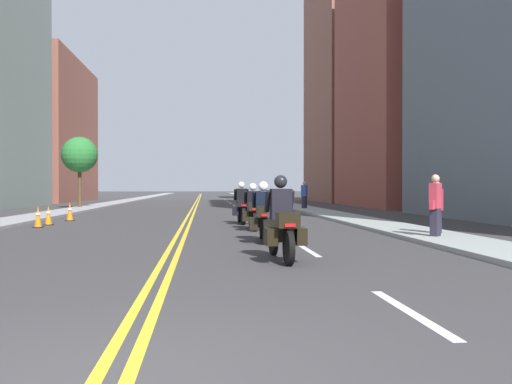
% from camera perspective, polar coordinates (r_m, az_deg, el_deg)
% --- Properties ---
extents(ground_plane, '(264.00, 264.00, 0.00)m').
position_cam_1_polar(ground_plane, '(51.90, -6.35, -1.07)').
color(ground_plane, '#373537').
extents(sidewalk_left, '(2.01, 144.00, 0.12)m').
position_cam_1_polar(sidewalk_left, '(52.47, -14.11, -1.00)').
color(sidewalk_left, gray).
rests_on(sidewalk_left, ground).
extents(sidewalk_right, '(2.01, 144.00, 0.12)m').
position_cam_1_polar(sidewalk_right, '(52.29, 1.43, -0.99)').
color(sidewalk_right, '#949C96').
rests_on(sidewalk_right, ground).
extents(centreline_yellow_inner, '(0.12, 132.00, 0.01)m').
position_cam_1_polar(centreline_yellow_inner, '(51.90, -6.48, -1.06)').
color(centreline_yellow_inner, yellow).
rests_on(centreline_yellow_inner, ground).
extents(centreline_yellow_outer, '(0.12, 132.00, 0.01)m').
position_cam_1_polar(centreline_yellow_outer, '(51.90, -6.22, -1.06)').
color(centreline_yellow_outer, yellow).
rests_on(centreline_yellow_outer, ground).
extents(lane_dashes_white, '(0.14, 56.40, 0.01)m').
position_cam_1_polar(lane_dashes_white, '(32.99, -1.50, -1.97)').
color(lane_dashes_white, silver).
rests_on(lane_dashes_white, ground).
extents(building_right_1, '(6.58, 12.98, 18.03)m').
position_cam_1_polar(building_right_1, '(41.39, 15.13, 11.05)').
color(building_right_1, brown).
rests_on(building_right_1, ground).
extents(building_left_2, '(9.84, 17.07, 14.24)m').
position_cam_1_polar(building_left_2, '(58.64, -22.94, 6.04)').
color(building_left_2, brown).
rests_on(building_left_2, ground).
extents(building_right_2, '(7.73, 13.11, 26.91)m').
position_cam_1_polar(building_right_2, '(55.54, 10.44, 13.01)').
color(building_right_2, brown).
rests_on(building_right_2, ground).
extents(motorcycle_0, '(0.78, 2.20, 1.68)m').
position_cam_1_polar(motorcycle_0, '(10.37, 2.77, -3.64)').
color(motorcycle_0, black).
rests_on(motorcycle_0, ground).
extents(motorcycle_1, '(0.78, 2.11, 1.59)m').
position_cam_1_polar(motorcycle_1, '(13.92, 0.82, -2.66)').
color(motorcycle_1, black).
rests_on(motorcycle_1, ground).
extents(motorcycle_2, '(0.76, 2.16, 1.57)m').
position_cam_1_polar(motorcycle_2, '(17.86, -0.31, -2.05)').
color(motorcycle_2, black).
rests_on(motorcycle_2, ground).
extents(motorcycle_3, '(0.77, 2.11, 1.65)m').
position_cam_1_polar(motorcycle_3, '(20.80, -1.54, -1.62)').
color(motorcycle_3, black).
rests_on(motorcycle_3, ground).
extents(traffic_cone_0, '(0.35, 0.35, 0.79)m').
position_cam_1_polar(traffic_cone_0, '(24.02, -19.35, -2.00)').
color(traffic_cone_0, black).
rests_on(traffic_cone_0, ground).
extents(traffic_cone_1, '(0.32, 0.32, 0.77)m').
position_cam_1_polar(traffic_cone_1, '(20.38, -22.35, -2.48)').
color(traffic_cone_1, black).
rests_on(traffic_cone_1, ground).
extents(traffic_cone_2, '(0.32, 0.32, 0.76)m').
position_cam_1_polar(traffic_cone_2, '(21.58, -21.39, -2.33)').
color(traffic_cone_2, black).
rests_on(traffic_cone_2, ground).
extents(pedestrian_0, '(0.40, 0.42, 1.80)m').
position_cam_1_polar(pedestrian_0, '(33.38, 5.21, -0.35)').
color(pedestrian_0, '#28263A').
rests_on(pedestrian_0, ground).
extents(pedestrian_1, '(0.42, 0.38, 1.61)m').
position_cam_1_polar(pedestrian_1, '(16.10, 18.79, -1.67)').
color(pedestrian_1, '#2B2938').
rests_on(pedestrian_1, ground).
extents(pedestrian_2, '(0.46, 0.45, 1.78)m').
position_cam_1_polar(pedestrian_2, '(15.04, 18.68, -1.47)').
color(pedestrian_2, '#272434').
rests_on(pedestrian_2, ground).
extents(street_tree_1, '(2.38, 2.38, 4.81)m').
position_cam_1_polar(street_tree_1, '(37.53, -18.42, 3.79)').
color(street_tree_1, '#4D3921').
rests_on(street_tree_1, ground).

